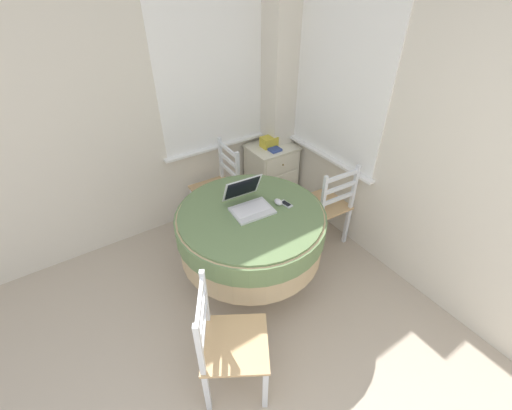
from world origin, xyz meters
name	(u,v)px	position (x,y,z in m)	size (l,w,h in m)	color
corner_room_shell	(269,139)	(1.27, 1.86, 1.28)	(4.45, 4.78, 2.55)	beige
round_dining_table	(251,229)	(1.02, 1.73, 0.60)	(1.19, 1.19, 0.77)	#4C3D2D
laptop	(249,202)	(1.04, 1.79, 0.82)	(0.34, 0.36, 0.23)	silver
computer_mouse	(278,202)	(1.26, 1.70, 0.80)	(0.05, 0.08, 0.04)	silver
cell_phone	(286,204)	(1.31, 1.66, 0.78)	(0.06, 0.12, 0.01)	#B2B7BC
dining_chair_near_back_window	(218,188)	(1.20, 2.63, 0.44)	(0.43, 0.43, 0.90)	tan
dining_chair_near_right_window	(326,206)	(1.92, 1.78, 0.44)	(0.44, 0.44, 0.90)	tan
dining_chair_camera_near	(228,343)	(0.41, 1.05, 0.44)	(0.57, 0.57, 0.90)	tan
corner_cabinet	(271,174)	(1.91, 2.68, 0.35)	(0.51, 0.44, 0.70)	silver
storage_box	(269,142)	(1.87, 2.69, 0.76)	(0.17, 0.13, 0.11)	gold
book_on_cabinet	(271,147)	(1.87, 2.65, 0.71)	(0.12, 0.25, 0.02)	#33478C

